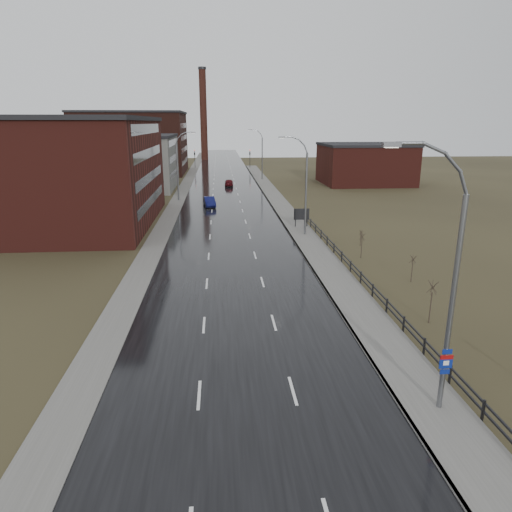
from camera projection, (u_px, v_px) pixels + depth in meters
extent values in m
plane|color=#2D2819|center=(252.00, 450.00, 18.52)|extent=(320.00, 320.00, 0.00)
cube|color=black|center=(226.00, 202.00, 75.90)|extent=(14.00, 300.00, 0.06)
cube|color=#595651|center=(305.00, 237.00, 52.63)|extent=(3.20, 180.00, 0.18)
cube|color=slate|center=(292.00, 237.00, 52.51)|extent=(0.16, 180.00, 0.18)
cube|color=#595651|center=(177.00, 203.00, 75.26)|extent=(2.40, 260.00, 0.12)
cube|color=#471914|center=(63.00, 174.00, 58.11)|extent=(22.00, 28.00, 13.00)
cube|color=black|center=(56.00, 118.00, 56.21)|extent=(22.44, 28.56, 0.50)
cube|color=black|center=(152.00, 200.00, 59.94)|extent=(0.06, 22.40, 1.20)
cube|color=black|center=(150.00, 177.00, 59.10)|extent=(0.06, 22.40, 1.20)
cube|color=black|center=(149.00, 153.00, 58.25)|extent=(0.06, 22.40, 1.20)
cube|color=black|center=(147.00, 129.00, 57.41)|extent=(0.06, 22.40, 1.20)
cube|color=slate|center=(133.00, 163.00, 90.33)|extent=(16.00, 20.00, 10.00)
cube|color=black|center=(131.00, 136.00, 88.85)|extent=(16.32, 20.40, 0.50)
cube|color=black|center=(174.00, 173.00, 91.51)|extent=(0.06, 16.00, 1.20)
cube|color=black|center=(174.00, 158.00, 90.66)|extent=(0.06, 16.00, 1.20)
cube|color=black|center=(173.00, 142.00, 89.82)|extent=(0.06, 16.00, 1.20)
cube|color=#331611|center=(134.00, 144.00, 117.94)|extent=(26.00, 24.00, 15.00)
cube|color=black|center=(131.00, 112.00, 115.75)|extent=(26.52, 24.48, 0.50)
cube|color=black|center=(185.00, 161.00, 120.20)|extent=(0.06, 19.20, 1.20)
cube|color=black|center=(184.00, 149.00, 119.36)|extent=(0.06, 19.20, 1.20)
cube|color=black|center=(184.00, 138.00, 118.51)|extent=(0.06, 19.20, 1.20)
cube|color=black|center=(183.00, 126.00, 117.67)|extent=(0.06, 19.20, 1.20)
cube|color=#471914|center=(365.00, 165.00, 98.15)|extent=(18.00, 16.00, 8.00)
cube|color=black|center=(366.00, 145.00, 96.95)|extent=(18.36, 16.32, 0.50)
cylinder|color=#331611|center=(203.00, 116.00, 157.30)|extent=(2.40, 2.40, 30.00)
cylinder|color=black|center=(202.00, 68.00, 152.99)|extent=(2.70, 2.70, 0.80)
cylinder|color=slate|center=(451.00, 310.00, 19.70)|extent=(0.24, 0.24, 10.00)
cylinder|color=slate|center=(463.00, 183.00, 18.15)|extent=(0.57, 0.14, 1.12)
cylinder|color=slate|center=(453.00, 162.00, 17.88)|extent=(0.91, 0.14, 0.91)
cylinder|color=slate|center=(434.00, 148.00, 17.66)|extent=(1.12, 0.14, 0.57)
cylinder|color=slate|center=(410.00, 143.00, 17.53)|extent=(1.15, 0.14, 0.14)
cube|color=slate|center=(391.00, 145.00, 17.49)|extent=(0.70, 0.28, 0.18)
cube|color=silver|center=(391.00, 147.00, 17.52)|extent=(0.50, 0.20, 0.04)
cube|color=navy|center=(447.00, 352.00, 20.13)|extent=(0.45, 0.04, 0.22)
cube|color=navy|center=(446.00, 362.00, 20.28)|extent=(0.60, 0.04, 0.65)
cube|color=maroon|center=(447.00, 357.00, 20.20)|extent=(0.60, 0.04, 0.20)
cube|color=navy|center=(445.00, 372.00, 20.42)|extent=(0.45, 0.04, 0.22)
cube|color=silver|center=(446.00, 363.00, 20.27)|extent=(0.26, 0.02, 0.22)
cylinder|color=slate|center=(306.00, 195.00, 52.29)|extent=(0.24, 0.24, 9.50)
cylinder|color=slate|center=(306.00, 149.00, 50.83)|extent=(0.51, 0.14, 0.98)
cylinder|color=slate|center=(302.00, 143.00, 50.59)|extent=(0.81, 0.14, 0.81)
cylinder|color=slate|center=(296.00, 138.00, 50.40)|extent=(0.98, 0.14, 0.51)
cylinder|color=slate|center=(288.00, 137.00, 50.29)|extent=(1.01, 0.14, 0.14)
cube|color=slate|center=(282.00, 137.00, 50.25)|extent=(0.70, 0.28, 0.18)
cube|color=silver|center=(282.00, 138.00, 50.28)|extent=(0.50, 0.20, 0.04)
cylinder|color=slate|center=(177.00, 173.00, 75.87)|extent=(0.24, 0.24, 9.50)
cylinder|color=slate|center=(177.00, 141.00, 74.43)|extent=(0.51, 0.14, 0.98)
cylinder|color=slate|center=(180.00, 136.00, 74.26)|extent=(0.81, 0.14, 0.81)
cylinder|color=slate|center=(184.00, 133.00, 74.18)|extent=(0.98, 0.14, 0.51)
cylinder|color=slate|center=(189.00, 132.00, 74.20)|extent=(1.01, 0.14, 0.14)
cube|color=slate|center=(193.00, 132.00, 74.27)|extent=(0.70, 0.28, 0.18)
cube|color=silver|center=(193.00, 133.00, 74.30)|extent=(0.50, 0.20, 0.04)
cylinder|color=slate|center=(262.00, 159.00, 103.94)|extent=(0.24, 0.24, 9.50)
cylinder|color=slate|center=(262.00, 136.00, 102.47)|extent=(0.51, 0.14, 0.98)
cylinder|color=slate|center=(259.00, 132.00, 102.24)|extent=(0.81, 0.14, 0.81)
cylinder|color=slate|center=(256.00, 130.00, 102.05)|extent=(0.98, 0.14, 0.51)
cylinder|color=slate|center=(252.00, 129.00, 101.93)|extent=(1.01, 0.14, 0.14)
cube|color=slate|center=(249.00, 130.00, 101.90)|extent=(0.70, 0.28, 0.18)
cube|color=silver|center=(249.00, 130.00, 101.92)|extent=(0.50, 0.20, 0.04)
cube|color=black|center=(483.00, 411.00, 20.11)|extent=(0.10, 0.10, 1.10)
cube|color=black|center=(450.00, 375.00, 22.98)|extent=(0.10, 0.10, 1.10)
cube|color=black|center=(424.00, 347.00, 25.85)|extent=(0.10, 0.10, 1.10)
cube|color=black|center=(404.00, 324.00, 28.72)|extent=(0.10, 0.10, 1.10)
cube|color=black|center=(387.00, 306.00, 31.59)|extent=(0.10, 0.10, 1.10)
cube|color=black|center=(373.00, 291.00, 34.46)|extent=(0.10, 0.10, 1.10)
cube|color=black|center=(361.00, 278.00, 37.33)|extent=(0.10, 0.10, 1.10)
cube|color=black|center=(351.00, 267.00, 40.20)|extent=(0.10, 0.10, 1.10)
cube|color=black|center=(342.00, 257.00, 43.07)|extent=(0.10, 0.10, 1.10)
cube|color=black|center=(334.00, 249.00, 45.94)|extent=(0.10, 0.10, 1.10)
cube|color=black|center=(327.00, 241.00, 48.81)|extent=(0.10, 0.10, 1.10)
cube|color=black|center=(321.00, 235.00, 51.67)|extent=(0.10, 0.10, 1.10)
cube|color=black|center=(316.00, 229.00, 54.54)|extent=(0.10, 0.10, 1.10)
cube|color=black|center=(311.00, 223.00, 57.41)|extent=(0.10, 0.10, 1.10)
cube|color=black|center=(306.00, 219.00, 60.28)|extent=(0.10, 0.10, 1.10)
cube|color=black|center=(363.00, 275.00, 36.74)|extent=(0.08, 53.00, 0.10)
cube|color=black|center=(363.00, 280.00, 36.85)|extent=(0.08, 53.00, 0.10)
cylinder|color=#382D23|center=(430.00, 308.00, 29.97)|extent=(0.08, 0.08, 2.16)
cylinder|color=#382D23|center=(433.00, 288.00, 29.57)|extent=(0.04, 0.72, 0.85)
cylinder|color=#382D23|center=(433.00, 287.00, 29.62)|extent=(0.68, 0.27, 0.86)
cylinder|color=#382D23|center=(432.00, 287.00, 29.60)|extent=(0.41, 0.61, 0.87)
cylinder|color=#382D23|center=(432.00, 288.00, 29.54)|extent=(0.41, 0.61, 0.87)
cylinder|color=#382D23|center=(433.00, 288.00, 29.53)|extent=(0.68, 0.27, 0.86)
cylinder|color=#382D23|center=(412.00, 272.00, 37.80)|extent=(0.08, 0.08, 1.69)
cylinder|color=#382D23|center=(414.00, 259.00, 37.50)|extent=(0.04, 0.57, 0.67)
cylinder|color=#382D23|center=(413.00, 259.00, 37.54)|extent=(0.54, 0.22, 0.68)
cylinder|color=#382D23|center=(412.00, 259.00, 37.52)|extent=(0.33, 0.48, 0.69)
cylinder|color=#382D23|center=(413.00, 260.00, 37.46)|extent=(0.33, 0.48, 0.69)
cylinder|color=#382D23|center=(414.00, 260.00, 37.45)|extent=(0.54, 0.22, 0.68)
cylinder|color=#382D23|center=(361.00, 249.00, 44.45)|extent=(0.08, 0.08, 1.87)
cylinder|color=#382D23|center=(363.00, 237.00, 44.12)|extent=(0.04, 0.63, 0.74)
cylinder|color=#382D23|center=(362.00, 237.00, 44.16)|extent=(0.60, 0.24, 0.74)
cylinder|color=#382D23|center=(362.00, 237.00, 44.14)|extent=(0.36, 0.53, 0.75)
cylinder|color=#382D23|center=(362.00, 237.00, 44.08)|extent=(0.36, 0.53, 0.75)
cylinder|color=#382D23|center=(363.00, 237.00, 44.07)|extent=(0.60, 0.24, 0.74)
cylinder|color=#382D23|center=(361.00, 240.00, 48.90)|extent=(0.08, 0.08, 1.29)
cylinder|color=#382D23|center=(362.00, 233.00, 48.66)|extent=(0.04, 0.44, 0.51)
cylinder|color=#382D23|center=(361.00, 232.00, 48.71)|extent=(0.42, 0.17, 0.52)
cylinder|color=#382D23|center=(361.00, 233.00, 48.69)|extent=(0.26, 0.38, 0.53)
cylinder|color=#382D23|center=(361.00, 233.00, 48.63)|extent=(0.26, 0.38, 0.53)
cylinder|color=#382D23|center=(361.00, 233.00, 48.62)|extent=(0.42, 0.17, 0.52)
cube|color=black|center=(295.00, 221.00, 57.29)|extent=(0.10, 0.10, 1.80)
cube|color=black|center=(307.00, 221.00, 57.41)|extent=(0.10, 0.10, 1.80)
cube|color=silver|center=(302.00, 214.00, 57.06)|extent=(1.85, 0.08, 1.31)
cube|color=black|center=(302.00, 214.00, 57.01)|extent=(1.95, 0.04, 1.41)
cylinder|color=black|center=(195.00, 159.00, 131.95)|extent=(0.16, 0.16, 5.20)
imported|color=black|center=(195.00, 151.00, 131.34)|extent=(0.58, 2.73, 1.10)
sphere|color=#FF190C|center=(194.00, 150.00, 131.11)|extent=(0.18, 0.18, 0.18)
cylinder|color=black|center=(250.00, 159.00, 133.18)|extent=(0.16, 0.16, 5.20)
imported|color=black|center=(250.00, 151.00, 132.57)|extent=(0.58, 2.73, 1.10)
sphere|color=#FF190C|center=(250.00, 150.00, 132.34)|extent=(0.18, 0.18, 0.18)
imported|color=#0D1045|center=(209.00, 202.00, 71.70)|extent=(2.19, 4.75, 1.51)
imported|color=#470B10|center=(229.00, 183.00, 94.74)|extent=(1.83, 4.36, 1.47)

